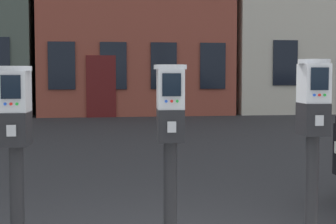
{
  "coord_description": "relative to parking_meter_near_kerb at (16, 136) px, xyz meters",
  "views": [
    {
      "loc": [
        -0.68,
        -3.82,
        1.5
      ],
      "look_at": [
        -0.13,
        -0.19,
        1.24
      ],
      "focal_mm": 58.54,
      "sensor_mm": 36.0,
      "label": 1
    }
  ],
  "objects": [
    {
      "name": "parking_meter_end_of_row",
      "position": [
        1.97,
        0.0,
        0.03
      ],
      "size": [
        0.23,
        0.26,
        1.46
      ],
      "rotation": [
        0.0,
        0.0,
        -1.65
      ],
      "color": "black",
      "rests_on": "sidewalk_slab"
    },
    {
      "name": "parking_meter_twin_adjacent",
      "position": [
        0.99,
        0.0,
        0.01
      ],
      "size": [
        0.23,
        0.26,
        1.42
      ],
      "rotation": [
        0.0,
        0.0,
        -1.65
      ],
      "color": "black",
      "rests_on": "sidewalk_slab"
    },
    {
      "name": "parking_meter_near_kerb",
      "position": [
        0.0,
        0.0,
        0.0
      ],
      "size": [
        0.23,
        0.26,
        1.41
      ],
      "rotation": [
        0.0,
        0.0,
        -1.65
      ],
      "color": "black",
      "rests_on": "sidewalk_slab"
    }
  ]
}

